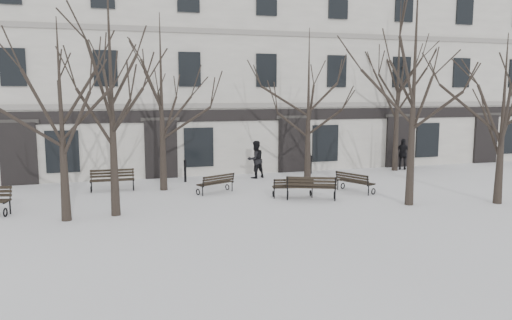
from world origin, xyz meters
name	(u,v)px	position (x,y,z in m)	size (l,w,h in m)	color
ground	(279,209)	(0.00, 0.00, 0.00)	(100.00, 100.00, 0.00)	white
building	(210,71)	(0.00, 12.96, 5.52)	(40.40, 10.20, 11.40)	beige
tree_0	(60,95)	(-7.43, 0.43, 4.18)	(4.68, 4.68, 6.69)	black
tree_1	(110,64)	(-5.83, 0.70, 5.22)	(5.84, 5.84, 8.34)	black
tree_2	(415,58)	(4.99, -0.77, 5.52)	(6.18, 6.18, 8.83)	black
tree_3	(504,99)	(8.42, -1.54, 4.04)	(4.53, 4.53, 6.47)	black
tree_4	(161,81)	(-3.72, 4.85, 4.77)	(5.34, 5.34, 7.63)	black
tree_5	(309,88)	(2.84, 4.23, 4.46)	(5.00, 5.00, 7.14)	black
tree_6	(399,66)	(9.07, 6.79, 5.67)	(6.35, 6.35, 9.07)	black
bench_1	(293,187)	(1.17, 1.70, 0.45)	(1.72, 0.90, 0.83)	black
bench_2	(311,187)	(1.71, 1.08, 0.54)	(2.08, 1.41, 1.00)	black
bench_3	(112,179)	(-5.89, 5.28, 0.51)	(1.89, 0.72, 0.94)	black
bench_4	(216,183)	(-1.66, 3.46, 0.46)	(1.74, 1.25, 0.84)	black
bench_5	(354,181)	(4.09, 1.96, 0.47)	(1.28, 1.81, 0.87)	black
bollard_a	(185,170)	(-2.52, 6.51, 0.58)	(0.14, 0.14, 1.09)	black
bollard_b	(311,164)	(4.22, 7.11, 0.52)	(0.13, 0.13, 0.98)	black
pedestrian_b	(255,178)	(1.03, 6.62, 0.00)	(0.92, 0.71, 1.88)	black
pedestrian_c	(403,170)	(9.65, 6.91, 0.00)	(1.01, 0.42, 1.73)	black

